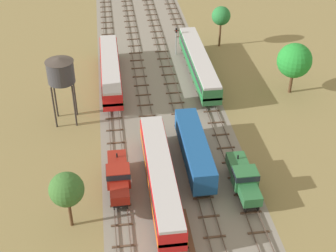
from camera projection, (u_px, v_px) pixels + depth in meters
ground_plane at (154, 75)px, 79.91m from camera, size 480.00×480.00×0.00m
ballast_bed at (154, 75)px, 79.91m from camera, size 18.22×176.00×0.01m
track_far_left at (111, 74)px, 79.87m from camera, size 2.40×126.00×0.29m
track_left at (139, 72)px, 80.39m from camera, size 2.40×126.00×0.29m
track_centre_left at (167, 70)px, 80.91m from camera, size 2.40×126.00×0.29m
track_centre at (195, 68)px, 81.43m from camera, size 2.40×126.00×0.29m
shunter_loco_centre_nearest at (244, 177)px, 55.12m from camera, size 2.74×8.46×3.10m
diesel_railcar_left_near at (161, 176)px, 54.47m from camera, size 2.96×20.50×3.80m
shunter_loco_far_left_mid at (118, 176)px, 55.37m from camera, size 2.74×8.46×3.10m
freight_boxcar_centre_left_midfar at (195, 149)px, 58.91m from camera, size 2.87×14.00×3.60m
diesel_railcar_far_left_far at (110, 70)px, 75.76m from camera, size 2.96×20.50×3.80m
passenger_coach_centre_farther at (199, 62)px, 77.81m from camera, size 2.96×22.00×3.80m
water_tower at (60, 71)px, 64.02m from camera, size 3.83×3.83×9.83m
signal_post_nearest at (176, 37)px, 84.36m from camera, size 0.28×0.47×5.13m
lineside_tree_0 at (294, 61)px, 72.11m from camera, size 5.24×5.24×8.07m
lineside_tree_1 at (221, 16)px, 85.94m from camera, size 3.37×3.37×7.52m
lineside_tree_2 at (67, 190)px, 48.91m from camera, size 3.65×3.65×6.88m
spare_rail_bundle at (191, 244)px, 49.38m from camera, size 0.60×10.00×0.24m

